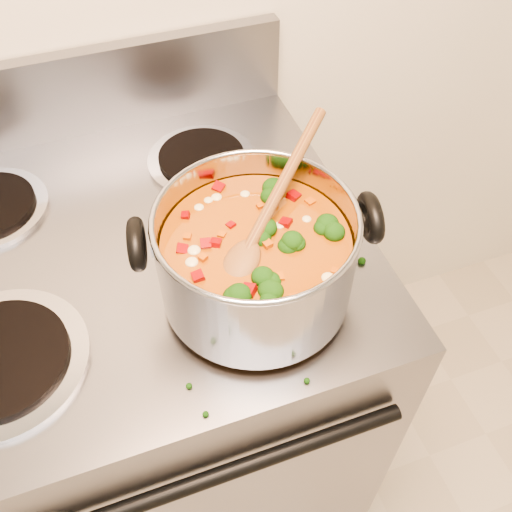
% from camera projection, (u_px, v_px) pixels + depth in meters
% --- Properties ---
extents(electric_range, '(0.78, 0.71, 1.08)m').
position_uv_depth(electric_range, '(155.00, 383.00, 1.25)').
color(electric_range, gray).
rests_on(electric_range, ground).
extents(stockpot, '(0.33, 0.27, 0.16)m').
position_uv_depth(stockpot, '(256.00, 258.00, 0.78)').
color(stockpot, '#A5A5AD').
rests_on(stockpot, electric_range).
extents(wooden_spoon, '(0.24, 0.23, 0.10)m').
position_uv_depth(wooden_spoon, '(263.00, 221.00, 0.75)').
color(wooden_spoon, brown).
rests_on(wooden_spoon, stockpot).
extents(cooktop_crumbs, '(0.37, 0.21, 0.01)m').
position_uv_depth(cooktop_crumbs, '(193.00, 256.00, 0.89)').
color(cooktop_crumbs, black).
rests_on(cooktop_crumbs, electric_range).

